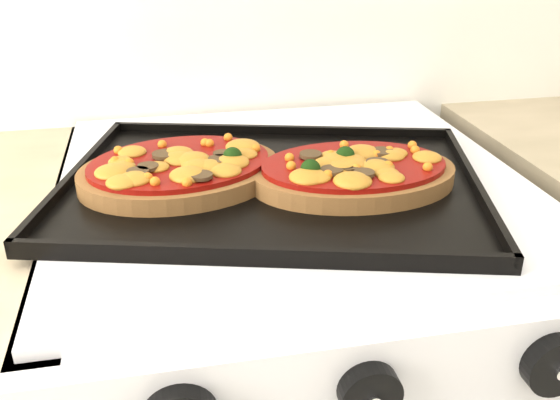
{
  "coord_description": "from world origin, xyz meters",
  "views": [
    {
      "loc": [
        -0.21,
        0.99,
        1.23
      ],
      "look_at": [
        -0.08,
        1.62,
        0.92
      ],
      "focal_mm": 40.0,
      "sensor_mm": 36.0,
      "label": 1
    }
  ],
  "objects": [
    {
      "name": "control_panel",
      "position": [
        -0.04,
        1.39,
        0.85
      ],
      "size": [
        0.6,
        0.02,
        0.09
      ],
      "primitive_type": "cube",
      "color": "silver",
      "rests_on": "stove"
    },
    {
      "name": "knob_center",
      "position": [
        -0.05,
        1.37,
        0.85
      ],
      "size": [
        0.05,
        0.02,
        0.05
      ],
      "primitive_type": "cylinder",
      "rotation": [
        1.57,
        0.0,
        0.0
      ],
      "color": "black",
      "rests_on": "control_panel"
    },
    {
      "name": "knob_right",
      "position": [
        0.12,
        1.37,
        0.85
      ],
      "size": [
        0.06,
        0.02,
        0.06
      ],
      "primitive_type": "cylinder",
      "rotation": [
        1.57,
        0.0,
        0.0
      ],
      "color": "black",
      "rests_on": "control_panel"
    },
    {
      "name": "baking_tray",
      "position": [
        -0.08,
        1.67,
        0.92
      ],
      "size": [
        0.58,
        0.48,
        0.02
      ],
      "primitive_type": "cube",
      "rotation": [
        0.0,
        0.0,
        -0.26
      ],
      "color": "black",
      "rests_on": "stove"
    },
    {
      "name": "pizza_left",
      "position": [
        -0.19,
        1.7,
        0.94
      ],
      "size": [
        0.28,
        0.23,
        0.04
      ],
      "primitive_type": null,
      "rotation": [
        0.0,
        0.0,
        0.19
      ],
      "color": "brown",
      "rests_on": "baking_tray"
    },
    {
      "name": "pizza_right",
      "position": [
        0.02,
        1.65,
        0.94
      ],
      "size": [
        0.25,
        0.18,
        0.04
      ],
      "primitive_type": null,
      "rotation": [
        0.0,
        0.0,
        -0.03
      ],
      "color": "brown",
      "rests_on": "baking_tray"
    }
  ]
}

